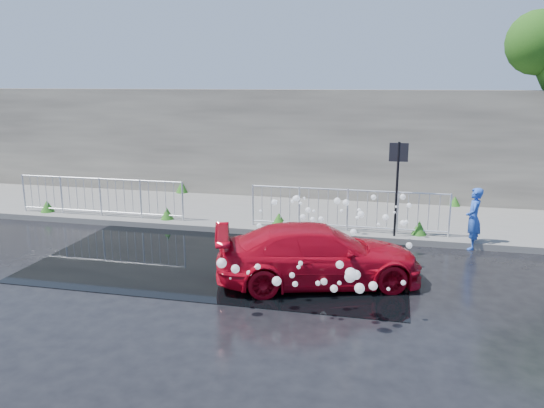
{
  "coord_description": "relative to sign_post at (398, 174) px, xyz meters",
  "views": [
    {
      "loc": [
        4.09,
        -9.9,
        3.91
      ],
      "look_at": [
        1.26,
        2.31,
        1.0
      ],
      "focal_mm": 35.0,
      "sensor_mm": 36.0,
      "label": 1
    }
  ],
  "objects": [
    {
      "name": "railing_right",
      "position": [
        -1.2,
        0.25,
        -0.99
      ],
      "size": [
        5.05,
        0.05,
        1.1
      ],
      "color": "silver",
      "rests_on": "pavement"
    },
    {
      "name": "curb",
      "position": [
        -4.2,
        -0.1,
        -1.64
      ],
      "size": [
        30.0,
        0.25,
        0.16
      ],
      "primitive_type": "cube",
      "color": "#62615D",
      "rests_on": "ground"
    },
    {
      "name": "red_car",
      "position": [
        -1.45,
        -3.15,
        -1.14
      ],
      "size": [
        4.35,
        2.83,
        1.17
      ],
      "primitive_type": "imported",
      "rotation": [
        0.0,
        0.0,
        1.89
      ],
      "color": "#A80618",
      "rests_on": "ground"
    },
    {
      "name": "sign_post",
      "position": [
        0.0,
        0.0,
        0.0
      ],
      "size": [
        0.45,
        0.06,
        2.5
      ],
      "color": "black",
      "rests_on": "ground"
    },
    {
      "name": "person",
      "position": [
        1.81,
        -0.1,
        -0.98
      ],
      "size": [
        0.43,
        0.59,
        1.48
      ],
      "primitive_type": "imported",
      "rotation": [
        0.0,
        0.0,
        -1.72
      ],
      "color": "blue",
      "rests_on": "ground"
    },
    {
      "name": "puddle",
      "position": [
        -3.7,
        -2.1,
        -1.72
      ],
      "size": [
        8.0,
        5.0,
        0.01
      ],
      "primitive_type": "cube",
      "color": "black",
      "rests_on": "ground"
    },
    {
      "name": "pavement",
      "position": [
        -4.2,
        1.9,
        -1.65
      ],
      "size": [
        30.0,
        4.0,
        0.15
      ],
      "primitive_type": "cube",
      "color": "#62615D",
      "rests_on": "ground"
    },
    {
      "name": "railing_left",
      "position": [
        -8.2,
        0.25,
        -0.99
      ],
      "size": [
        5.05,
        0.05,
        1.1
      ],
      "color": "silver",
      "rests_on": "pavement"
    },
    {
      "name": "weeds",
      "position": [
        -4.47,
        1.46,
        -1.39
      ],
      "size": [
        12.17,
        3.93,
        0.42
      ],
      "color": "#1A5617",
      "rests_on": "pavement"
    },
    {
      "name": "retaining_wall",
      "position": [
        -4.2,
        4.1,
        0.18
      ],
      "size": [
        30.0,
        0.6,
        3.5
      ],
      "primitive_type": "cube",
      "color": "#565049",
      "rests_on": "pavement"
    },
    {
      "name": "water_spray",
      "position": [
        -1.46,
        -2.3,
        -1.0
      ],
      "size": [
        3.66,
        5.53,
        1.02
      ],
      "color": "white",
      "rests_on": "ground"
    },
    {
      "name": "ground",
      "position": [
        -4.2,
        -3.1,
        -1.72
      ],
      "size": [
        90.0,
        90.0,
        0.0
      ],
      "primitive_type": "plane",
      "color": "black",
      "rests_on": "ground"
    }
  ]
}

